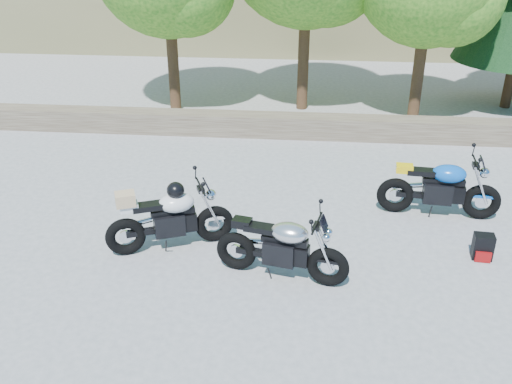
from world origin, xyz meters
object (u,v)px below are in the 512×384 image
white_bike (169,217)px  backpack (483,247)px  blue_bike (440,189)px  silver_bike (282,248)px

white_bike → backpack: white_bike is taller
white_bike → blue_bike: bearing=-3.5°
white_bike → blue_bike: 4.56m
silver_bike → backpack: (2.98, 0.76, -0.28)m
white_bike → blue_bike: size_ratio=0.92×
blue_bike → backpack: 1.43m
silver_bike → blue_bike: bearing=51.6°
blue_bike → backpack: size_ratio=5.16×
white_bike → backpack: size_ratio=4.75×
white_bike → backpack: 4.75m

